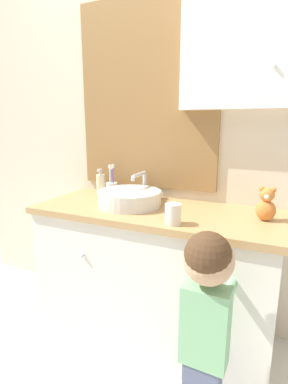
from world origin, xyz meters
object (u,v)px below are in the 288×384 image
(teddy_bear, at_px, (266,205))
(sink_basin, at_px, (130,198))
(drinking_cup, at_px, (173,214))
(soap_dispenser, at_px, (101,184))
(toothbrush_holder, at_px, (112,188))
(child_figure, at_px, (207,304))

(teddy_bear, bearing_deg, sink_basin, -177.51)
(drinking_cup, bearing_deg, soap_dispenser, 149.04)
(toothbrush_holder, height_order, soap_dispenser, toothbrush_holder)
(sink_basin, relative_size, soap_dispenser, 2.42)
(toothbrush_holder, distance_m, drinking_cup, 0.65)
(child_figure, bearing_deg, sink_basin, 141.36)
(teddy_bear, relative_size, drinking_cup, 1.71)
(teddy_bear, bearing_deg, soap_dispenser, 171.96)
(soap_dispenser, height_order, drinking_cup, soap_dispenser)
(sink_basin, height_order, child_figure, sink_basin)
(toothbrush_holder, relative_size, soap_dispenser, 1.21)
(teddy_bear, distance_m, drinking_cup, 0.45)
(soap_dispenser, bearing_deg, teddy_bear, -8.04)
(sink_basin, height_order, teddy_bear, sink_basin)
(soap_dispenser, xyz_separation_m, child_figure, (0.85, -0.61, -0.28))
(soap_dispenser, distance_m, teddy_bear, 1.02)
(teddy_bear, height_order, drinking_cup, teddy_bear)
(soap_dispenser, distance_m, drinking_cup, 0.74)
(soap_dispenser, bearing_deg, child_figure, -35.65)
(child_figure, xyz_separation_m, drinking_cup, (-0.22, 0.23, 0.26))
(sink_basin, height_order, soap_dispenser, sink_basin)
(soap_dispenser, height_order, child_figure, soap_dispenser)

